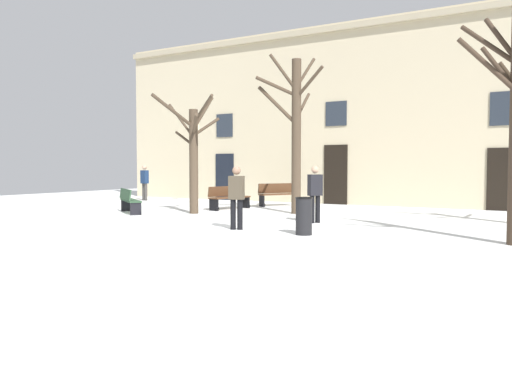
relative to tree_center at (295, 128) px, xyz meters
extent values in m
plane|color=white|center=(-0.20, -4.06, -2.90)|extent=(37.00, 37.00, 0.00)
cube|color=beige|center=(-0.20, 5.00, 0.92)|extent=(23.12, 0.40, 7.63)
cube|color=tan|center=(-0.20, 4.75, 4.48)|extent=(23.12, 0.30, 0.24)
cube|color=black|center=(-6.09, 4.78, -1.79)|extent=(1.00, 0.08, 2.21)
cube|color=#262D38|center=(-6.09, 4.78, 0.67)|extent=(0.90, 0.06, 1.10)
cube|color=black|center=(-0.42, 4.78, -1.64)|extent=(1.04, 0.08, 2.52)
cube|color=#262D38|center=(-0.42, 4.78, 0.94)|extent=(0.93, 0.06, 1.03)
cube|color=black|center=(5.98, 4.78, -1.75)|extent=(1.00, 0.08, 2.28)
cube|color=#262D38|center=(5.98, 4.78, 0.80)|extent=(0.90, 0.06, 1.22)
cylinder|color=#423326|center=(6.65, -4.03, 0.69)|extent=(0.78, 0.14, 1.05)
cylinder|color=#423326|center=(6.40, -3.68, 1.30)|extent=(1.31, 0.78, 1.15)
cylinder|color=#423326|center=(6.65, -3.78, 1.34)|extent=(0.82, 0.60, 1.15)
cylinder|color=#423326|center=(6.46, -4.32, 0.75)|extent=(1.19, 0.73, 1.16)
cylinder|color=#4C3D2D|center=(0.05, 0.00, -0.29)|extent=(0.32, 0.32, 5.22)
cylinder|color=#4C3D2D|center=(-0.03, 0.65, 0.82)|extent=(0.25, 1.37, 1.08)
cylinder|color=#4C3D2D|center=(0.58, -0.14, 1.48)|extent=(1.16, 0.41, 0.99)
cylinder|color=#4C3D2D|center=(-0.31, -0.28, 1.86)|extent=(0.85, 0.69, 1.25)
cylinder|color=#4C3D2D|center=(0.19, 0.39, 1.90)|extent=(0.42, 0.88, 1.12)
cylinder|color=#4C3D2D|center=(-0.59, -0.26, 1.42)|extent=(1.36, 0.65, 0.75)
cylinder|color=#4C3D2D|center=(-0.61, -0.13, 0.80)|extent=(1.42, 0.40, 1.39)
cylinder|color=#4C3D2D|center=(-3.00, -1.70, -1.12)|extent=(0.30, 0.30, 3.54)
cylinder|color=#4C3D2D|center=(-2.64, -2.09, 0.10)|extent=(0.83, 0.89, 0.64)
cylinder|color=#4C3D2D|center=(-3.52, -1.53, -0.32)|extent=(1.10, 0.44, 0.59)
cylinder|color=#4C3D2D|center=(-2.83, -1.39, 0.53)|extent=(0.47, 0.75, 1.18)
cylinder|color=#4C3D2D|center=(-3.51, -1.72, 0.28)|extent=(1.09, 0.11, 1.23)
cylinder|color=#4C3D2D|center=(-3.25, -2.46, 0.53)|extent=(0.61, 1.61, 1.06)
cylinder|color=#4C3D2D|center=(-2.67, -1.43, 0.06)|extent=(0.78, 0.67, 0.67)
cylinder|color=#4C3D2D|center=(-2.32, -2.13, 0.56)|extent=(1.46, 0.95, 0.85)
cylinder|color=black|center=(-6.01, 2.38, -1.30)|extent=(0.10, 0.10, 3.20)
cylinder|color=black|center=(-6.01, 2.38, -2.80)|extent=(0.22, 0.22, 0.20)
cube|color=beige|center=(-6.01, 2.38, 0.48)|extent=(0.24, 0.24, 0.36)
cone|color=black|center=(-6.01, 2.38, 0.66)|extent=(0.30, 0.30, 0.14)
cylinder|color=black|center=(2.58, -4.79, -2.47)|extent=(0.39, 0.39, 0.86)
torus|color=black|center=(2.58, -4.79, -2.02)|extent=(0.41, 0.41, 0.04)
cube|color=#2D4C33|center=(-5.00, -2.67, -2.46)|extent=(1.72, 1.38, 0.05)
cube|color=#2D4C33|center=(-5.10, -2.82, -2.24)|extent=(1.54, 1.13, 0.37)
cube|color=black|center=(-4.30, -3.16, -2.68)|extent=(0.26, 0.33, 0.44)
torus|color=black|center=(-4.21, -3.03, -2.82)|extent=(0.16, 0.12, 0.17)
cube|color=black|center=(-5.69, -2.17, -2.68)|extent=(0.26, 0.33, 0.44)
torus|color=black|center=(-5.61, -2.05, -2.82)|extent=(0.16, 0.12, 0.17)
cube|color=#51331E|center=(-2.87, 0.34, -2.45)|extent=(0.80, 1.87, 0.05)
cube|color=#51331E|center=(-3.08, 0.38, -2.22)|extent=(0.42, 1.80, 0.38)
cube|color=black|center=(-3.02, -0.50, -2.67)|extent=(0.43, 0.14, 0.45)
torus|color=black|center=(-2.84, -0.53, -2.82)|extent=(0.06, 0.17, 0.17)
cube|color=black|center=(-2.71, 1.17, -2.67)|extent=(0.43, 0.14, 0.45)
torus|color=black|center=(-2.53, 1.13, -2.82)|extent=(0.06, 0.17, 0.17)
cube|color=#51331E|center=(-2.06, 2.67, -2.42)|extent=(1.21, 1.61, 0.05)
cube|color=#51331E|center=(-2.21, 2.77, -2.18)|extent=(0.95, 1.44, 0.40)
cube|color=black|center=(-2.46, 2.03, -2.66)|extent=(0.34, 0.24, 0.48)
torus|color=black|center=(-2.33, 1.95, -2.82)|extent=(0.12, 0.16, 0.17)
cube|color=black|center=(-1.65, 3.32, -2.66)|extent=(0.34, 0.24, 0.48)
torus|color=black|center=(-1.52, 3.24, -2.82)|extent=(0.12, 0.16, 0.17)
cylinder|color=black|center=(1.82, -2.24, -2.50)|extent=(0.14, 0.14, 0.78)
cylinder|color=black|center=(1.71, -2.38, -2.50)|extent=(0.14, 0.14, 0.78)
cube|color=black|center=(1.77, -2.31, -1.81)|extent=(0.41, 0.44, 0.60)
sphere|color=tan|center=(1.77, -2.31, -1.37)|extent=(0.21, 0.21, 0.21)
cylinder|color=black|center=(0.76, -4.73, -2.51)|extent=(0.14, 0.14, 0.77)
cylinder|color=black|center=(0.59, -4.78, -2.51)|extent=(0.14, 0.14, 0.77)
cube|color=#4C4233|center=(0.67, -4.75, -1.82)|extent=(0.43, 0.32, 0.60)
sphere|color=#9E755B|center=(0.67, -4.75, -1.39)|extent=(0.21, 0.21, 0.21)
cylinder|color=#403D3A|center=(-9.01, 2.48, -2.49)|extent=(0.14, 0.14, 0.81)
cylinder|color=#403D3A|center=(-9.19, 2.52, -2.49)|extent=(0.14, 0.14, 0.81)
cube|color=navy|center=(-9.10, 2.50, -1.78)|extent=(0.42, 0.30, 0.62)
sphere|color=tan|center=(-9.10, 2.50, -1.33)|extent=(0.22, 0.22, 0.22)
camera|label=1|loc=(7.73, -15.80, -1.28)|focal=36.19mm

